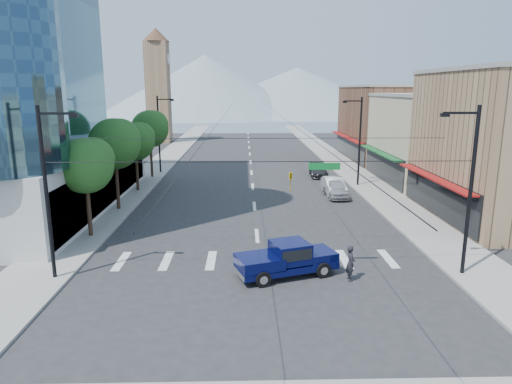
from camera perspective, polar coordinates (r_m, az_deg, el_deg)
ground at (r=25.53m, az=0.51°, el=-9.71°), size 160.00×160.00×0.00m
sidewalk_left at (r=65.27m, az=-11.33°, el=3.98°), size 4.00×120.00×0.15m
sidewalk_right at (r=65.58m, az=9.86°, el=4.08°), size 4.00×120.00×0.15m
shop_mid at (r=52.20m, az=22.19°, el=6.04°), size 12.00×14.00×9.00m
shop_far at (r=67.07m, az=16.80°, el=8.15°), size 12.00×18.00×10.00m
clock_tower at (r=87.00m, az=-12.16°, el=13.06°), size 4.80×4.80×20.40m
mountain_left at (r=174.16m, az=-6.30°, el=13.09°), size 80.00×80.00×22.00m
mountain_right at (r=184.76m, az=5.13°, el=12.47°), size 90.00×90.00×18.00m
tree_near at (r=31.75m, az=-20.30°, el=3.33°), size 3.65×3.64×6.71m
tree_midnear at (r=38.30m, az=-17.06°, el=5.96°), size 4.09×4.09×7.52m
tree_midfar at (r=45.11m, az=-14.67°, el=6.28°), size 3.65×3.64×6.71m
tree_far at (r=51.87m, az=-12.97°, el=7.83°), size 4.09×4.09×7.52m
signal_rig at (r=23.17m, az=1.09°, el=0.01°), size 21.80×0.20×9.00m
lamp_pole_nw at (r=54.69m, az=-11.93°, el=7.43°), size 2.00×0.25×9.00m
lamp_pole_ne at (r=47.25m, az=12.71°, el=6.60°), size 2.00×0.25×9.00m
pickup_truck at (r=24.52m, az=3.79°, el=-8.28°), size 5.78×3.57×1.85m
pedestrian at (r=24.40m, az=11.71°, el=-8.67°), size 0.49×0.72×1.90m
parked_car_near at (r=42.58m, az=9.98°, el=0.40°), size 1.97×4.66×1.57m
parked_car_mid at (r=43.68m, az=9.69°, el=0.75°), size 1.75×4.91×1.61m
parked_car_far at (r=52.45m, az=7.81°, el=2.66°), size 2.13×4.73×1.35m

